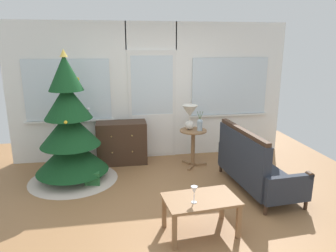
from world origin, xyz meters
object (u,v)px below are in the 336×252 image
(gift_box, at_px, (92,178))
(wine_glass, at_px, (194,191))
(table_lamp, at_px, (190,114))
(dresser_cabinet, at_px, (122,143))
(coffee_table, at_px, (201,203))
(christmas_tree, at_px, (70,136))
(side_table, at_px, (193,141))
(settee_sofa, at_px, (253,166))
(flower_vase, at_px, (200,124))

(gift_box, bearing_deg, wine_glass, -52.55)
(table_lamp, bearing_deg, wine_glass, -102.01)
(dresser_cabinet, distance_m, coffee_table, 2.56)
(christmas_tree, height_order, coffee_table, christmas_tree)
(side_table, relative_size, gift_box, 3.02)
(dresser_cabinet, bearing_deg, settee_sofa, -36.99)
(christmas_tree, relative_size, gift_box, 9.29)
(flower_vase, bearing_deg, settee_sofa, -60.74)
(christmas_tree, distance_m, table_lamp, 2.04)
(side_table, height_order, gift_box, side_table)
(wine_glass, bearing_deg, gift_box, 127.45)
(wine_glass, bearing_deg, christmas_tree, 129.62)
(coffee_table, height_order, wine_glass, wine_glass)
(side_table, relative_size, flower_vase, 1.94)
(side_table, distance_m, wine_glass, 2.18)
(christmas_tree, xyz_separation_m, side_table, (2.07, 0.25, -0.27))
(coffee_table, bearing_deg, wine_glass, -141.25)
(christmas_tree, height_order, side_table, christmas_tree)
(dresser_cabinet, height_order, side_table, dresser_cabinet)
(christmas_tree, bearing_deg, flower_vase, 4.98)
(dresser_cabinet, xyz_separation_m, wine_glass, (0.73, -2.50, 0.19))
(christmas_tree, bearing_deg, side_table, 6.86)
(settee_sofa, relative_size, side_table, 2.41)
(flower_vase, xyz_separation_m, gift_box, (-1.85, -0.46, -0.68))
(dresser_cabinet, distance_m, settee_sofa, 2.40)
(coffee_table, bearing_deg, christmas_tree, 132.70)
(table_lamp, bearing_deg, dresser_cabinet, 164.03)
(christmas_tree, xyz_separation_m, coffee_table, (1.65, -1.79, -0.38))
(settee_sofa, bearing_deg, side_table, 121.92)
(table_lamp, relative_size, coffee_table, 0.50)
(gift_box, bearing_deg, settee_sofa, -12.72)
(settee_sofa, bearing_deg, table_lamp, 123.22)
(side_table, height_order, table_lamp, table_lamp)
(side_table, relative_size, coffee_table, 0.76)
(table_lamp, distance_m, coffee_table, 2.19)
(flower_vase, distance_m, gift_box, 2.02)
(settee_sofa, height_order, coffee_table, settee_sofa)
(table_lamp, distance_m, flower_vase, 0.25)
(dresser_cabinet, relative_size, table_lamp, 2.05)
(flower_vase, bearing_deg, wine_glass, -106.74)
(flower_vase, relative_size, coffee_table, 0.39)
(table_lamp, xyz_separation_m, flower_vase, (0.16, -0.10, -0.17))
(dresser_cabinet, height_order, gift_box, dresser_cabinet)
(side_table, bearing_deg, wine_glass, -103.77)
(settee_sofa, xyz_separation_m, gift_box, (-2.41, 0.54, -0.26))
(coffee_table, bearing_deg, side_table, 78.42)
(settee_sofa, relative_size, table_lamp, 3.71)
(dresser_cabinet, xyz_separation_m, flower_vase, (1.35, -0.44, 0.41))
(christmas_tree, xyz_separation_m, settee_sofa, (2.73, -0.81, -0.37))
(dresser_cabinet, height_order, flower_vase, flower_vase)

